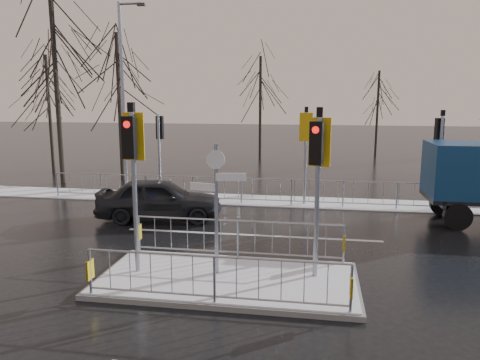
# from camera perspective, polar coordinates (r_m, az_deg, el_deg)

# --- Properties ---
(ground) EXTENTS (120.00, 120.00, 0.00)m
(ground) POSITION_cam_1_polar(r_m,az_deg,el_deg) (11.17, -1.51, -12.39)
(ground) COLOR black
(ground) RESTS_ON ground
(snow_verge) EXTENTS (30.00, 2.00, 0.04)m
(snow_verge) POSITION_cam_1_polar(r_m,az_deg,el_deg) (19.30, 3.38, -2.55)
(snow_verge) COLOR white
(snow_verge) RESTS_ON ground
(lane_markings) EXTENTS (8.00, 11.38, 0.01)m
(lane_markings) POSITION_cam_1_polar(r_m,az_deg,el_deg) (10.86, -1.86, -13.04)
(lane_markings) COLOR silver
(lane_markings) RESTS_ON ground
(traffic_island) EXTENTS (6.00, 3.04, 4.15)m
(traffic_island) POSITION_cam_1_polar(r_m,az_deg,el_deg) (11.03, -1.57, -10.49)
(traffic_island) COLOR slate
(traffic_island) RESTS_ON ground
(far_kerb_fixtures) EXTENTS (18.00, 0.65, 3.83)m
(far_kerb_fixtures) POSITION_cam_1_polar(r_m,az_deg,el_deg) (18.57, 4.15, 0.08)
(far_kerb_fixtures) COLOR gray
(far_kerb_fixtures) RESTS_ON ground
(car_far_lane) EXTENTS (4.55, 2.47, 1.47)m
(car_far_lane) POSITION_cam_1_polar(r_m,az_deg,el_deg) (16.56, -9.79, -2.31)
(car_far_lane) COLOR black
(car_far_lane) RESTS_ON ground
(tree_near_a) EXTENTS (4.75, 4.75, 8.97)m
(tree_near_a) POSITION_cam_1_polar(r_m,az_deg,el_deg) (24.59, -21.67, 13.81)
(tree_near_a) COLOR black
(tree_near_a) RESTS_ON ground
(tree_near_b) EXTENTS (4.00, 4.00, 7.55)m
(tree_near_b) POSITION_cam_1_polar(r_m,az_deg,el_deg) (24.73, -14.61, 11.92)
(tree_near_b) COLOR black
(tree_near_b) RESTS_ON ground
(tree_near_c) EXTENTS (3.50, 3.50, 6.61)m
(tree_near_c) POSITION_cam_1_polar(r_m,az_deg,el_deg) (27.70, -22.36, 9.95)
(tree_near_c) COLOR black
(tree_near_c) RESTS_ON ground
(tree_far_a) EXTENTS (3.75, 3.75, 7.08)m
(tree_far_a) POSITION_cam_1_polar(r_m,az_deg,el_deg) (32.36, 2.50, 11.21)
(tree_far_a) COLOR black
(tree_far_a) RESTS_ON ground
(tree_far_b) EXTENTS (3.25, 3.25, 6.14)m
(tree_far_b) POSITION_cam_1_polar(r_m,az_deg,el_deg) (34.34, 16.49, 9.68)
(tree_far_b) COLOR black
(tree_far_b) RESTS_ON ground
(street_lamp_left) EXTENTS (1.25, 0.18, 8.20)m
(street_lamp_left) POSITION_cam_1_polar(r_m,az_deg,el_deg) (21.34, -13.94, 10.50)
(street_lamp_left) COLOR gray
(street_lamp_left) RESTS_ON ground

